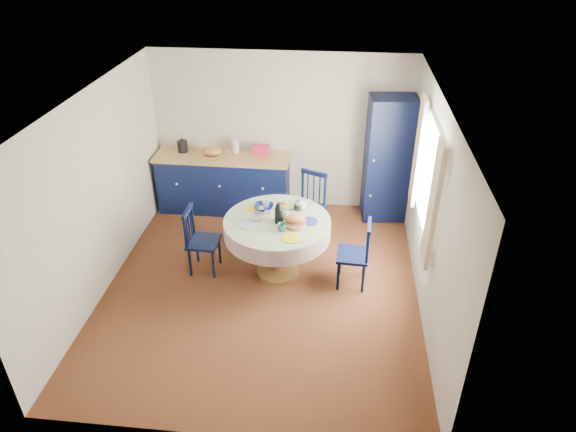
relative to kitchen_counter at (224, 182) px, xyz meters
name	(u,v)px	position (x,y,z in m)	size (l,w,h in m)	color
floor	(262,286)	(0.90, -1.96, -0.48)	(4.50, 4.50, 0.00)	black
ceiling	(256,100)	(0.90, -1.96, 2.02)	(4.50, 4.50, 0.00)	white
wall_back	(281,132)	(0.90, 0.29, 0.77)	(4.00, 0.02, 2.50)	beige
wall_left	(98,194)	(-1.10, -1.96, 0.77)	(0.02, 4.50, 2.50)	beige
wall_right	(431,212)	(2.90, -1.96, 0.77)	(0.02, 4.50, 2.50)	beige
window	(427,178)	(2.85, -1.66, 1.04)	(0.10, 1.74, 1.45)	white
kitchen_counter	(224,182)	(0.00, 0.00, 0.00)	(2.12, 0.67, 1.18)	black
pantry_cabinet	(388,160)	(2.56, 0.04, 0.49)	(0.73, 0.55, 1.95)	black
dining_table	(278,229)	(1.07, -1.66, 0.22)	(1.38, 1.38, 1.11)	brown
chair_left	(200,240)	(0.04, -1.68, -0.01)	(0.41, 0.43, 0.93)	black
chair_far	(309,206)	(1.41, -0.69, 0.03)	(0.59, 0.57, 1.01)	black
chair_right	(356,254)	(2.09, -1.78, -0.01)	(0.42, 0.44, 0.93)	black
mug_a	(257,217)	(0.82, -1.68, 0.40)	(0.13, 0.13, 0.10)	silver
mug_b	(282,228)	(1.15, -1.91, 0.40)	(0.11, 0.11, 0.10)	#2A726A
mug_c	(299,207)	(1.32, -1.38, 0.40)	(0.12, 0.12, 0.09)	black
mug_d	(266,204)	(0.88, -1.34, 0.39)	(0.09, 0.09, 0.09)	silver
cobalt_bowl	(264,207)	(0.86, -1.40, 0.38)	(0.25, 0.25, 0.06)	navy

